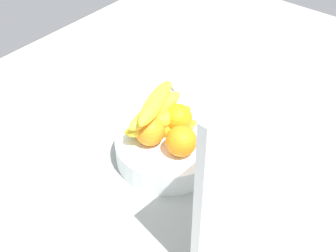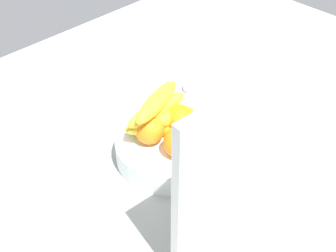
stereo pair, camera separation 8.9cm
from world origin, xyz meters
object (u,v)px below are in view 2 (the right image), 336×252
banana_bunch (159,115)px  cutting_board (235,173)px  orange_front_left (179,142)px  orange_center (150,129)px  fruit_bowl (168,149)px  orange_front_right (179,119)px  jar_lid (196,88)px

banana_bunch → cutting_board: (7.96, 27.43, 7.08)cm
orange_front_left → orange_center: 7.75cm
fruit_bowl → orange_front_right: 7.42cm
orange_front_right → cutting_board: bearing=64.7°
orange_center → cutting_board: size_ratio=0.19×
orange_front_left → orange_center: bearing=-78.2°
orange_front_right → cutting_board: size_ratio=0.19×
jar_lid → banana_bunch: bearing=23.8°
orange_front_left → orange_front_right: size_ratio=1.00×
fruit_bowl → jar_lid: (-24.99, -13.95, -2.24)cm
orange_front_left → orange_front_right: same height
orange_front_left → cutting_board: bearing=72.6°
orange_center → cutting_board: (4.50, 26.96, 8.92)cm
orange_front_right → orange_center: size_ratio=1.00×
orange_front_left → banana_bunch: bearing=-103.1°
orange_front_right → banana_bunch: bearing=-35.4°
orange_front_right → orange_front_left: bearing=43.9°
orange_center → cutting_board: cutting_board is taller
orange_front_left → orange_center: (1.58, -7.59, 0.00)cm
orange_front_left → jar_lid: (-26.64, -18.97, -8.51)cm
fruit_bowl → banana_bunch: 8.67cm
orange_center → cutting_board: bearing=80.5°
banana_bunch → cutting_board: size_ratio=0.49×
orange_front_right → fruit_bowl: bearing=5.6°
fruit_bowl → orange_front_left: (1.65, 5.01, 6.26)cm
orange_front_right → jar_lid: bearing=-147.2°
cutting_board → banana_bunch: bearing=-102.3°
jar_lid → orange_front_left: bearing=35.4°
orange_front_right → cutting_board: cutting_board is taller
banana_bunch → jar_lid: bearing=-156.2°
orange_front_left → orange_center: size_ratio=1.00×
orange_front_left → jar_lid: 33.79cm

